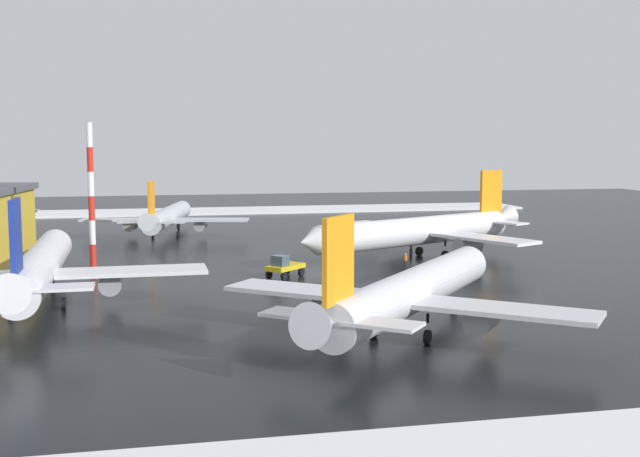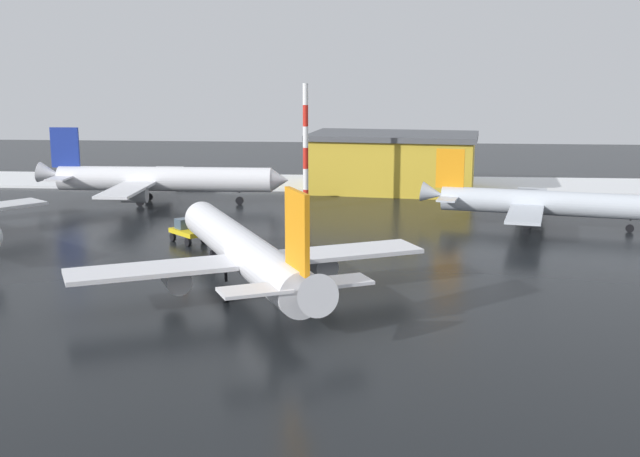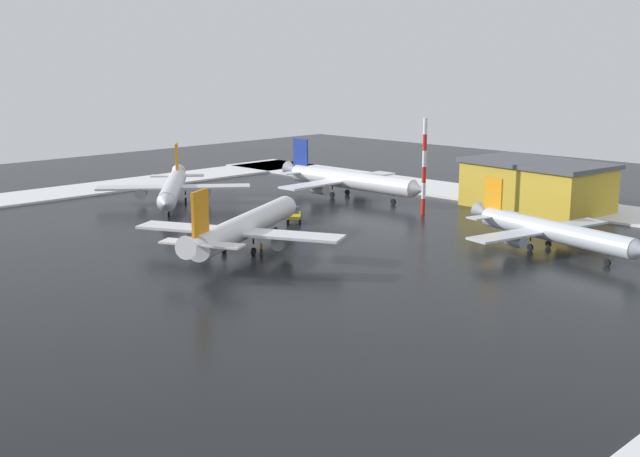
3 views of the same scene
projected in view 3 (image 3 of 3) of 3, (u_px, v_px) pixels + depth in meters
name	position (u px, v px, depth m)	size (l,w,h in m)	color
ground_plane	(326.00, 241.00, 118.95)	(240.00, 240.00, 0.00)	black
snow_bank_far	(508.00, 198.00, 153.67)	(152.00, 16.00, 0.40)	white
snow_bank_right	(93.00, 189.00, 164.99)	(14.00, 116.00, 0.40)	white
airplane_distant_tail	(245.00, 226.00, 112.11)	(28.68, 33.71, 10.72)	white
airplane_parked_portside	(550.00, 231.00, 111.95)	(30.24, 25.32, 9.05)	silver
airplane_far_rear	(348.00, 180.00, 155.04)	(35.32, 29.20, 10.51)	white
airplane_parked_starboard	(173.00, 187.00, 146.87)	(28.34, 25.79, 10.15)	silver
pushback_tug	(294.00, 214.00, 132.30)	(4.80, 4.82, 2.50)	gold
ground_crew_beside_wing	(261.00, 248.00, 110.23)	(0.36, 0.36, 1.71)	black
ground_crew_near_tug	(238.00, 233.00, 119.63)	(0.36, 0.36, 1.71)	black
antenna_mast	(424.00, 167.00, 137.38)	(0.70, 0.70, 16.66)	red
cargo_hangar	(536.00, 185.00, 142.34)	(26.68, 18.01, 8.80)	gold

